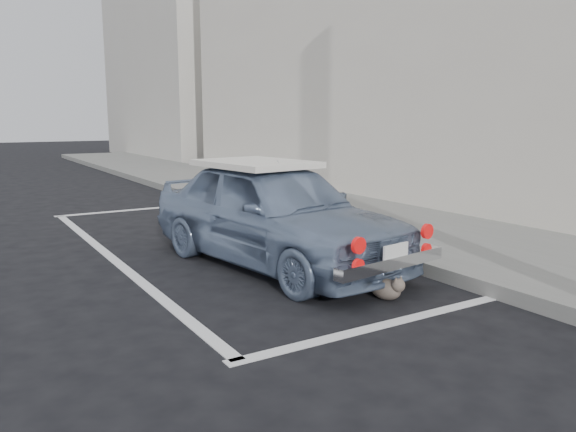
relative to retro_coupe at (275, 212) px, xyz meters
The scene contains 9 objects.
ground 1.92m from the retro_coupe, 111.72° to the right, with size 80.00×80.00×0.00m, color black.
sidewalk 2.61m from the retro_coupe, ahead, with size 2.80×40.00×0.15m, color slate.
shop_building 6.75m from the retro_coupe, 22.24° to the left, with size 3.50×18.00×7.00m.
building_far 19.47m from the retro_coupe, 72.77° to the left, with size 3.50×10.00×8.00m, color beige.
pline_rear 2.28m from the retro_coupe, 94.50° to the right, with size 3.00×0.12×0.01m, color silver.
pline_front 4.86m from the retro_coupe, 92.05° to the left, with size 3.00×0.12×0.01m, color silver.
pline_side 2.14m from the retro_coupe, 140.15° to the left, with size 0.12×7.00×0.01m, color silver.
retro_coupe is the anchor object (origin of this frame).
cat 1.78m from the retro_coupe, 81.49° to the right, with size 0.27×0.49×0.26m.
Camera 1 is at (-2.56, -3.88, 1.71)m, focal length 35.00 mm.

